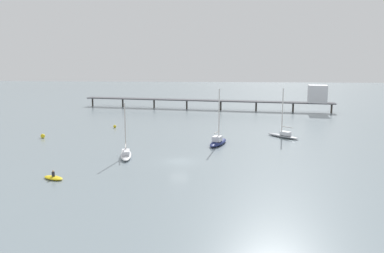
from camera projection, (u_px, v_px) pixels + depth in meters
name	position (u px, v px, depth m)	size (l,w,h in m)	color
ground_plane	(179.00, 161.00, 54.71)	(400.00, 400.00, 0.00)	gray
pier	(268.00, 97.00, 107.54)	(72.57, 14.09, 7.51)	#4C4C51
sailboat_navy	(218.00, 141.00, 65.41)	(3.79, 7.03, 9.51)	navy
sailboat_gray	(283.00, 134.00, 71.50)	(5.91, 5.89, 9.11)	gray
sailboat_white	(126.00, 153.00, 57.01)	(3.12, 6.75, 8.05)	white
dinghy_yellow	(53.00, 178.00, 46.57)	(3.11, 2.34, 1.14)	yellow
mooring_buoy_inner	(43.00, 136.00, 70.95)	(0.80, 0.80, 0.80)	yellow
mooring_buoy_outer	(115.00, 126.00, 81.78)	(0.63, 0.63, 0.63)	yellow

